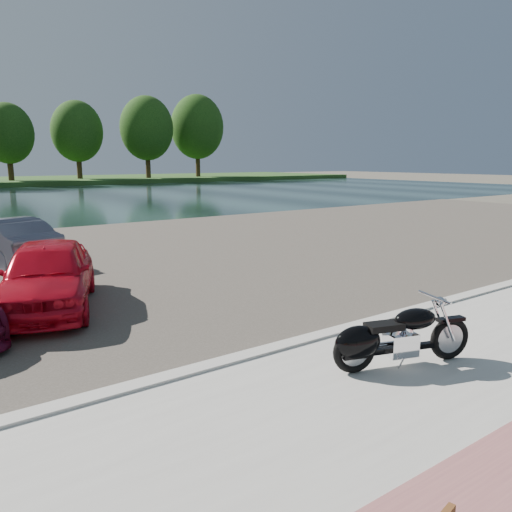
% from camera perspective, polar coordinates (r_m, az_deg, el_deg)
% --- Properties ---
extents(ground, '(200.00, 200.00, 0.00)m').
position_cam_1_polar(ground, '(7.98, 18.65, -13.01)').
color(ground, '#595447').
rests_on(ground, ground).
extents(promenade, '(60.00, 6.00, 0.10)m').
position_cam_1_polar(promenade, '(7.49, 25.07, -14.71)').
color(promenade, '#B8B4AD').
rests_on(promenade, ground).
extents(kerb, '(60.00, 0.30, 0.14)m').
position_cam_1_polar(kerb, '(9.16, 8.39, -8.92)').
color(kerb, '#B8B4AD').
rests_on(kerb, ground).
extents(parking_lot, '(60.00, 18.00, 0.04)m').
position_cam_1_polar(parking_lot, '(16.61, -13.66, -0.29)').
color(parking_lot, '#464138').
rests_on(parking_lot, ground).
extents(motorcycle, '(2.26, 1.02, 1.05)m').
position_cam_1_polar(motorcycle, '(7.76, 15.17, -9.04)').
color(motorcycle, black).
rests_on(motorcycle, promenade).
extents(car_4, '(3.13, 4.67, 1.48)m').
position_cam_1_polar(car_4, '(11.40, -22.71, -1.99)').
color(car_4, red).
rests_on(car_4, parking_lot).
extents(car_9, '(2.70, 4.57, 1.42)m').
position_cam_1_polar(car_9, '(16.87, -26.92, 1.52)').
color(car_9, slate).
rests_on(car_9, parking_lot).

